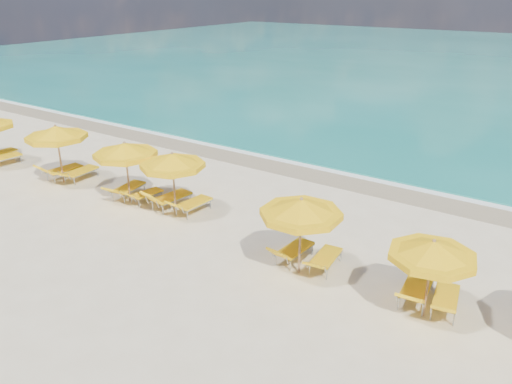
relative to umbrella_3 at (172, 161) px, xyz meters
The scene contains 22 objects.
ground_plane 3.57m from the umbrella_3, 11.25° to the right, with size 120.00×120.00×0.00m, color beige.
ocean 47.55m from the umbrella_3, 86.49° to the left, with size 120.00×80.00×0.30m, color #147469.
wet_sand_band 7.68m from the umbrella_3, 66.91° to the left, with size 120.00×2.60×0.01m, color tan.
foam_line 8.40m from the umbrella_3, 69.11° to the left, with size 120.00×1.20×0.03m, color white.
whitecap_near 16.83m from the umbrella_3, 100.66° to the left, with size 14.00×0.36×0.05m, color white.
umbrella_1 6.07m from the umbrella_3, behind, with size 2.86×2.86×2.50m.
umbrella_2 2.20m from the umbrella_3, behind, with size 2.48×2.48×2.40m.
umbrella_3 is the anchor object (origin of this frame).
umbrella_4 5.81m from the umbrella_3, ahead, with size 3.01×3.01×2.36m.
umbrella_5 9.38m from the umbrella_3, ahead, with size 2.47×2.47×2.16m.
lounger_0_left 11.12m from the umbrella_3, behind, with size 0.63×1.80×0.83m.
lounger_0_right 10.31m from the umbrella_3, behind, with size 0.84×2.00×0.81m.
lounger_1_left 6.67m from the umbrella_3, behind, with size 0.79×1.98×0.88m.
lounger_1_right 5.90m from the umbrella_3, behind, with size 0.77×2.03×0.74m.
lounger_2_left 3.13m from the umbrella_3, behind, with size 0.88×1.96×0.78m.
lounger_2_right 2.45m from the umbrella_3, behind, with size 0.75×1.68×0.70m.
lounger_3_left 1.84m from the umbrella_3, 151.13° to the left, with size 0.90×2.01×0.94m.
lounger_3_right 1.88m from the umbrella_3, 37.54° to the left, with size 0.73×1.90×0.80m.
lounger_4_left 5.57m from the umbrella_3, ahead, with size 0.71×1.80×0.82m.
lounger_4_right 6.51m from the umbrella_3, ahead, with size 0.76×1.85×0.72m.
lounger_5_left 9.13m from the umbrella_3, ahead, with size 0.86×2.07×0.86m.
lounger_5_right 9.87m from the umbrella_3, ahead, with size 0.87×1.87×0.77m.
Camera 1 is at (8.79, -11.41, 7.66)m, focal length 35.00 mm.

